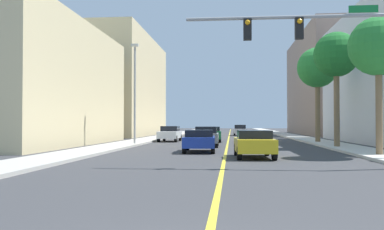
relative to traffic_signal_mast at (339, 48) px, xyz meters
name	(u,v)px	position (x,y,z in m)	size (l,w,h in m)	color
ground	(229,139)	(-4.49, 29.95, -4.61)	(192.00, 192.00, 0.00)	#38383A
sidewalk_left	(157,138)	(-12.56, 29.95, -4.54)	(2.71, 168.00, 0.15)	#B2ADA3
sidewalk_right	(302,138)	(3.58, 29.95, -4.54)	(2.71, 168.00, 0.15)	beige
lane_marking_center	(229,139)	(-4.49, 29.95, -4.61)	(0.16, 144.00, 0.01)	yellow
building_left_far	(118,87)	(-20.33, 41.28, 2.27)	(10.03, 24.19, 13.76)	beige
building_right_far	(337,85)	(12.16, 49.91, 3.11)	(11.65, 27.21, 15.44)	gray
traffic_signal_mast	(339,48)	(0.00, 0.00, 0.00)	(8.67, 0.36, 6.11)	gray
street_lamp	(135,88)	(-11.70, 15.42, -0.14)	(0.56, 0.28, 7.80)	gray
palm_near	(378,47)	(3.26, 5.29, 0.94)	(3.00, 3.00, 6.97)	brown
palm_mid	(336,56)	(2.98, 12.61, 1.71)	(3.07, 3.07, 7.80)	brown
palm_far	(317,69)	(3.20, 19.92, 1.80)	(3.44, 3.44, 8.08)	brown
car_silver	(240,130)	(-2.99, 41.93, -3.85)	(1.79, 4.47, 1.50)	#BCBCC1
car_white	(170,133)	(-9.95, 22.30, -3.86)	(1.83, 4.15, 1.45)	white
car_blue	(199,140)	(-6.06, 8.24, -3.91)	(1.99, 4.17, 1.32)	#1E389E
car_green	(211,134)	(-6.06, 21.50, -3.87)	(2.01, 3.98, 1.41)	#196638
car_yellow	(254,143)	(-3.04, 4.41, -3.89)	(1.97, 3.98, 1.37)	gold
car_gray	(206,136)	(-5.99, 13.96, -3.86)	(1.82, 3.96, 1.48)	slate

